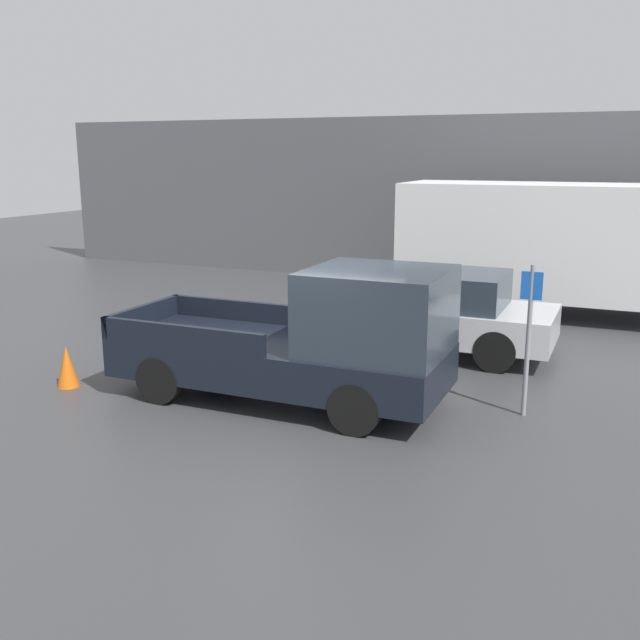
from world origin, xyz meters
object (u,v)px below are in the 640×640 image
(delivery_truck, at_px, (571,245))
(traffic_cone, at_px, (67,366))
(car, at_px, (429,310))
(parking_sign, at_px, (529,332))
(pickup_truck, at_px, (313,342))

(delivery_truck, distance_m, traffic_cone, 11.39)
(car, bearing_deg, parking_sign, -52.50)
(car, distance_m, parking_sign, 3.68)
(pickup_truck, relative_size, parking_sign, 2.30)
(car, distance_m, traffic_cone, 6.66)
(parking_sign, bearing_deg, car, 127.50)
(pickup_truck, height_order, car, pickup_truck)
(car, relative_size, parking_sign, 2.14)
(car, bearing_deg, pickup_truck, -102.57)
(car, relative_size, traffic_cone, 6.88)
(delivery_truck, xyz_separation_m, parking_sign, (0.03, -7.21, -0.41))
(parking_sign, bearing_deg, pickup_truck, -165.69)
(pickup_truck, xyz_separation_m, car, (0.82, 3.67, -0.17))
(car, xyz_separation_m, traffic_cone, (-4.87, -4.52, -0.47))
(delivery_truck, bearing_deg, traffic_cone, -128.63)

